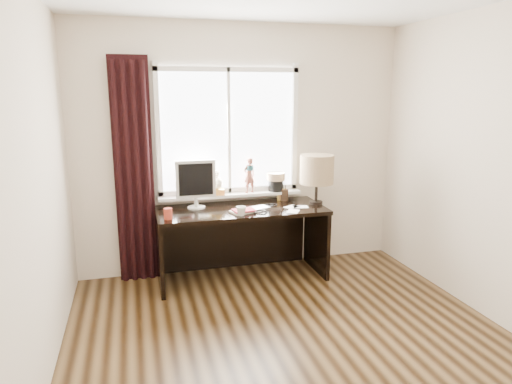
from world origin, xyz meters
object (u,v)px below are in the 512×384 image
object	(u,v)px
laptop	(253,209)
desk	(239,229)
mug	(241,211)
red_cup	(168,214)
monitor	(196,181)
table_lamp	(317,170)

from	to	relation	value
laptop	desk	size ratio (longest dim) A/B	0.20
mug	red_cup	bearing A→B (deg)	175.13
monitor	table_lamp	bearing A→B (deg)	-7.33
desk	mug	bearing A→B (deg)	-100.13
red_cup	desk	size ratio (longest dim) A/B	0.06
table_lamp	desk	bearing A→B (deg)	171.34
laptop	monitor	distance (m)	0.64
desk	table_lamp	world-z (taller)	table_lamp
mug	laptop	bearing A→B (deg)	44.26
monitor	mug	bearing A→B (deg)	-46.61
laptop	mug	distance (m)	0.23
mug	monitor	world-z (taller)	monitor
mug	monitor	distance (m)	0.59
red_cup	laptop	bearing A→B (deg)	6.59
laptop	mug	size ratio (longest dim) A/B	3.56
laptop	monitor	xyz separation A→B (m)	(-0.53, 0.24, 0.26)
monitor	table_lamp	size ratio (longest dim) A/B	0.94
mug	table_lamp	world-z (taller)	table_lamp
laptop	desk	bearing A→B (deg)	96.16
mug	red_cup	xyz separation A→B (m)	(-0.68, 0.06, 0.00)
laptop	table_lamp	bearing A→B (deg)	-12.67
desk	table_lamp	xyz separation A→B (m)	(0.80, -0.12, 0.61)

